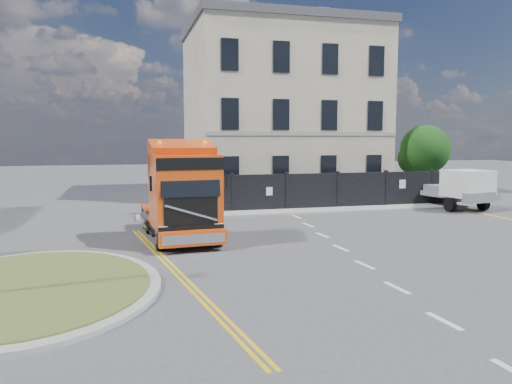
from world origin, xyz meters
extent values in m
plane|color=#424244|center=(0.00, 0.00, 0.00)|extent=(120.00, 120.00, 0.00)
cylinder|color=gray|center=(-7.00, -3.00, 0.06)|extent=(6.80, 6.80, 0.12)
cylinder|color=#3B5020|center=(-7.00, -3.00, 0.14)|extent=(6.20, 6.20, 0.05)
cube|color=black|center=(6.00, 9.00, 1.00)|extent=(18.00, 0.25, 2.00)
cube|color=silver|center=(14.50, 9.00, 1.00)|extent=(2.60, 0.12, 2.00)
cube|color=beige|center=(6.00, 16.50, 5.50)|extent=(12.00, 10.00, 11.00)
cube|color=#48484D|center=(6.00, 16.50, 11.25)|extent=(12.30, 10.30, 0.50)
cube|color=beige|center=(3.00, 16.50, 12.00)|extent=(0.80, 0.80, 1.60)
cube|color=beige|center=(9.00, 16.50, 12.00)|extent=(0.80, 0.80, 1.60)
cylinder|color=#382619|center=(14.50, 12.00, 1.20)|extent=(0.24, 0.24, 2.40)
sphere|color=#143710|center=(14.50, 12.00, 3.20)|extent=(3.20, 3.20, 3.20)
sphere|color=#143710|center=(14.00, 12.40, 2.60)|extent=(2.20, 2.20, 2.20)
cube|color=gray|center=(6.00, 8.10, 0.06)|extent=(20.00, 1.60, 0.12)
cube|color=black|center=(-2.46, 3.35, 0.70)|extent=(2.65, 6.04, 0.42)
cube|color=#DA460F|center=(-2.36, 1.71, 2.02)|extent=(2.49, 2.58, 2.63)
cube|color=#DA460F|center=(-2.42, 2.69, 3.10)|extent=(2.39, 0.99, 1.31)
cube|color=black|center=(-2.29, 0.51, 2.39)|extent=(2.06, 0.18, 0.99)
cube|color=#DA460F|center=(-2.27, 0.21, 0.52)|extent=(2.36, 0.47, 0.52)
cylinder|color=black|center=(-3.33, 0.90, 0.49)|extent=(0.36, 0.99, 0.98)
cylinder|color=gray|center=(-3.33, 0.90, 0.49)|extent=(0.37, 0.56, 0.54)
cylinder|color=black|center=(-1.30, 1.02, 0.49)|extent=(0.36, 0.99, 0.98)
cylinder|color=gray|center=(-1.30, 1.02, 0.49)|extent=(0.37, 0.56, 0.54)
cylinder|color=black|center=(-3.53, 4.22, 0.49)|extent=(0.36, 0.99, 0.98)
cylinder|color=gray|center=(-3.53, 4.22, 0.49)|extent=(0.37, 0.56, 0.54)
cylinder|color=black|center=(-1.51, 4.35, 0.49)|extent=(0.36, 0.99, 0.98)
cylinder|color=gray|center=(-1.51, 4.35, 0.49)|extent=(0.37, 0.56, 0.54)
cylinder|color=black|center=(-3.60, 5.35, 0.49)|extent=(0.36, 0.99, 0.98)
cylinder|color=gray|center=(-3.60, 5.35, 0.49)|extent=(0.37, 0.56, 0.54)
cylinder|color=black|center=(-1.57, 5.47, 0.49)|extent=(0.36, 0.99, 0.98)
cylinder|color=gray|center=(-1.57, 5.47, 0.49)|extent=(0.37, 0.56, 0.54)
cube|color=slate|center=(13.42, 8.00, 0.77)|extent=(3.03, 5.60, 0.28)
cube|color=silver|center=(13.42, 6.34, 1.49)|extent=(2.43, 2.34, 1.44)
cylinder|color=black|center=(12.37, 6.34, 0.39)|extent=(0.28, 0.77, 0.77)
cylinder|color=black|center=(14.47, 6.34, 0.39)|extent=(0.28, 0.77, 0.77)
cylinder|color=black|center=(12.37, 9.66, 0.39)|extent=(0.28, 0.77, 0.77)
cylinder|color=black|center=(14.47, 9.66, 0.39)|extent=(0.28, 0.77, 0.77)
camera|label=1|loc=(-4.50, -16.59, 3.93)|focal=35.00mm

